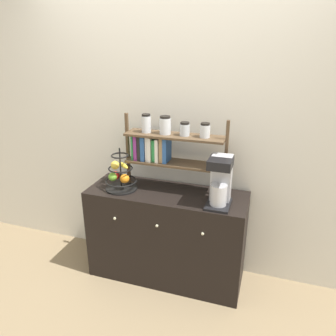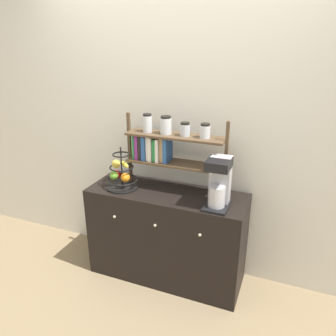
% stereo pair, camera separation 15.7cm
% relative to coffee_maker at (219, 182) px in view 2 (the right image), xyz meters
% --- Properties ---
extents(ground_plane, '(12.00, 12.00, 0.00)m').
position_rel_coffee_maker_xyz_m(ground_plane, '(-0.44, -0.17, -1.01)').
color(ground_plane, '#847051').
extents(wall_back, '(7.00, 0.05, 2.60)m').
position_rel_coffee_maker_xyz_m(wall_back, '(-0.44, 0.34, 0.29)').
color(wall_back, silver).
rests_on(wall_back, ground_plane).
extents(sideboard, '(1.32, 0.48, 0.81)m').
position_rel_coffee_maker_xyz_m(sideboard, '(-0.44, 0.07, -0.60)').
color(sideboard, black).
rests_on(sideboard, ground_plane).
extents(coffee_maker, '(0.18, 0.25, 0.38)m').
position_rel_coffee_maker_xyz_m(coffee_maker, '(0.00, 0.00, 0.00)').
color(coffee_maker, black).
rests_on(coffee_maker, sideboard).
extents(fruit_stand, '(0.26, 0.26, 0.36)m').
position_rel_coffee_maker_xyz_m(fruit_stand, '(-0.83, 0.01, -0.07)').
color(fruit_stand, black).
rests_on(fruit_stand, sideboard).
extents(shelf_hutch, '(0.85, 0.20, 0.62)m').
position_rel_coffee_maker_xyz_m(shelf_hutch, '(-0.49, 0.14, 0.19)').
color(shelf_hutch, brown).
rests_on(shelf_hutch, sideboard).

